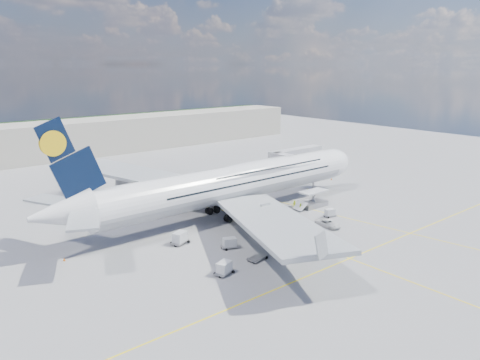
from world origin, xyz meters
TOP-DOWN VIEW (x-y plane):
  - ground at (0.00, 0.00)m, footprint 300.00×300.00m
  - taxi_line_main at (0.00, 0.00)m, footprint 0.25×220.00m
  - taxi_line_cross at (0.00, -20.00)m, footprint 120.00×0.25m
  - taxi_line_diag at (14.00, 10.00)m, footprint 14.16×99.06m
  - airliner at (0.26, 10.00)m, footprint 77.26×79.15m
  - jet_bridge at (29.81, 20.94)m, footprint 18.80×12.10m
  - cargo_loader at (16.82, 2.89)m, footprint 8.53×3.20m
  - terminal at (0.00, 95.00)m, footprint 180.00×16.00m
  - tree_line at (40.00, 140.00)m, footprint 160.00×6.00m
  - dolly_row_a at (-19.25, -11.55)m, footprint 3.52×2.63m
  - dolly_row_b at (-12.22, -4.07)m, footprint 3.30×2.56m
  - dolly_row_c at (-11.91, -10.82)m, footprint 3.73×2.47m
  - dolly_back at (-17.66, 3.09)m, footprint 3.85×2.99m
  - dolly_nose_far at (14.37, -4.03)m, footprint 2.87×2.02m
  - dolly_nose_near at (1.88, 3.10)m, footprint 3.53×2.31m
  - baggage_tug at (-5.23, -8.24)m, footprint 2.45×1.18m
  - catering_truck_inner at (-9.72, 22.58)m, footprint 6.29×2.83m
  - catering_truck_outer at (-8.82, 40.85)m, footprint 6.25×3.57m
  - service_van at (9.08, -7.93)m, footprint 2.64×5.31m
  - crew_nose at (23.29, 10.12)m, footprint 0.68×0.65m
  - crew_loader at (12.66, 2.58)m, footprint 1.00×0.89m
  - crew_wing at (-4.99, -4.65)m, footprint 0.68×1.12m
  - crew_van at (13.07, 4.81)m, footprint 0.68×0.93m
  - crew_tug at (-4.32, -15.00)m, footprint 1.31×1.03m
  - cone_nose at (39.49, 16.15)m, footprint 0.48×0.48m
  - cone_wing_left_inner at (-12.29, 18.63)m, footprint 0.43×0.43m
  - cone_wing_left_outer at (-7.16, 28.53)m, footprint 0.45×0.45m
  - cone_wing_right_inner at (-0.88, 3.20)m, footprint 0.49×0.49m
  - cone_wing_right_outer at (-8.00, -14.20)m, footprint 0.50×0.50m
  - cone_tail at (-35.95, 8.80)m, footprint 0.41×0.41m

SIDE VIEW (x-z plane):
  - ground at x=0.00m, z-range 0.00..0.00m
  - taxi_line_main at x=0.00m, z-range 0.00..0.01m
  - taxi_line_cross at x=0.00m, z-range 0.00..0.01m
  - taxi_line_diag at x=14.00m, z-range 0.00..0.01m
  - cone_tail at x=-35.95m, z-range -0.01..0.51m
  - cone_wing_left_inner at x=-12.29m, z-range -0.01..0.54m
  - cone_wing_left_outer at x=-7.16m, z-range -0.01..0.56m
  - cone_nose at x=39.49m, z-range -0.01..0.60m
  - cone_wing_right_inner at x=-0.88m, z-range -0.01..0.61m
  - cone_wing_right_outer at x=-8.00m, z-range -0.01..0.63m
  - dolly_row_c at x=-11.91m, z-range 0.14..0.64m
  - baggage_tug at x=-5.23m, z-range -0.09..1.44m
  - service_van at x=9.08m, z-range 0.00..1.44m
  - crew_nose at x=23.29m, z-range 0.00..1.57m
  - crew_loader at x=12.66m, z-range 0.00..1.70m
  - crew_van at x=13.07m, z-range 0.00..1.74m
  - dolly_nose_far at x=14.37m, z-range 0.06..1.70m
  - crew_tug at x=-4.32m, z-range 0.00..1.77m
  - crew_wing at x=-4.99m, z-range 0.00..1.78m
  - dolly_row_b at x=-12.22m, z-range 0.07..1.92m
  - dolly_row_a at x=-19.25m, z-range 0.07..2.06m
  - dolly_nose_near at x=1.88m, z-range 0.08..2.15m
  - dolly_back at x=-17.66m, z-range 0.08..2.24m
  - cargo_loader at x=16.82m, z-range -0.59..3.09m
  - catering_truck_outer at x=-8.82m, z-range -0.12..3.38m
  - catering_truck_inner at x=-9.72m, z-range -0.10..3.55m
  - tree_line at x=40.00m, z-range 0.00..8.00m
  - terminal at x=0.00m, z-range 0.00..12.00m
  - jet_bridge at x=29.81m, z-range 2.60..11.10m
  - airliner at x=0.26m, z-range -4.98..18.72m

